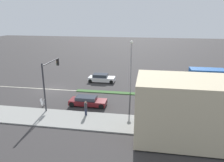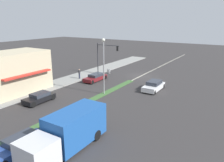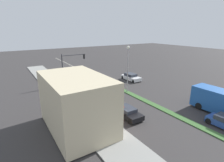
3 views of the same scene
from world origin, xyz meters
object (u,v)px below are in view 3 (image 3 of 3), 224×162
at_px(pedestrian, 71,88).
at_px(van_white, 131,77).
at_px(street_lamp, 128,63).
at_px(sedan_maroon, 86,86).
at_px(suv_black, 128,112).
at_px(warning_aframe_sign, 70,80).
at_px(delivery_truck, 222,103).
at_px(traffic_signal_main, 70,64).

relative_size(pedestrian, van_white, 0.38).
xyz_separation_m(street_lamp, sedan_maroon, (5.00, -4.82, -4.20)).
xyz_separation_m(van_white, suv_black, (10.00, 11.90, -0.07)).
height_order(street_lamp, warning_aframe_sign, street_lamp).
distance_m(warning_aframe_sign, van_white, 12.04).
xyz_separation_m(pedestrian, delivery_truck, (-12.90, 16.36, 0.48)).
height_order(traffic_signal_main, street_lamp, street_lamp).
xyz_separation_m(traffic_signal_main, suv_black, (-1.12, 15.73, -3.33)).
relative_size(traffic_signal_main, warning_aframe_sign, 6.69).
relative_size(traffic_signal_main, van_white, 1.29).
height_order(warning_aframe_sign, delivery_truck, delivery_truck).
height_order(street_lamp, sedan_maroon, street_lamp).
bearing_deg(pedestrian, suv_black, 104.97).
distance_m(street_lamp, delivery_truck, 13.54).
relative_size(delivery_truck, van_white, 1.73).
bearing_deg(traffic_signal_main, sedan_maroon, 104.77).
relative_size(warning_aframe_sign, sedan_maroon, 0.19).
relative_size(street_lamp, pedestrian, 4.49).
relative_size(pedestrian, warning_aframe_sign, 1.96).
bearing_deg(street_lamp, warning_aframe_sign, -59.98).
xyz_separation_m(traffic_signal_main, street_lamp, (-6.12, 9.09, 0.88)).
bearing_deg(street_lamp, traffic_signal_main, -56.02).
xyz_separation_m(traffic_signal_main, delivery_truck, (-11.12, 21.23, -2.43)).
bearing_deg(pedestrian, van_white, -175.41).
bearing_deg(van_white, traffic_signal_main, -19.03).
distance_m(traffic_signal_main, pedestrian, 5.95).
relative_size(street_lamp, sedan_maroon, 1.63).
xyz_separation_m(pedestrian, suv_black, (-2.90, 10.86, -0.41)).
bearing_deg(suv_black, traffic_signal_main, -85.91).
relative_size(sedan_maroon, van_white, 1.04).
xyz_separation_m(delivery_truck, suv_black, (10.00, -5.50, -0.89)).
bearing_deg(street_lamp, van_white, -133.60).
bearing_deg(street_lamp, pedestrian, -28.07).
bearing_deg(warning_aframe_sign, street_lamp, 120.02).
relative_size(delivery_truck, sedan_maroon, 1.66).
xyz_separation_m(warning_aframe_sign, van_white, (-10.94, 5.02, 0.22)).
bearing_deg(van_white, delivery_truck, 90.00).
distance_m(warning_aframe_sign, delivery_truck, 24.96).
relative_size(pedestrian, sedan_maroon, 0.36).
bearing_deg(traffic_signal_main, suv_black, 94.09).
bearing_deg(warning_aframe_sign, delivery_truck, 116.00).
bearing_deg(street_lamp, sedan_maroon, -43.97).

